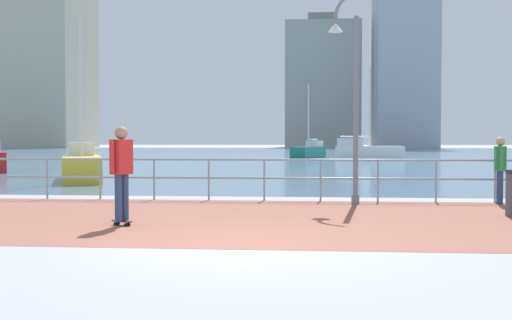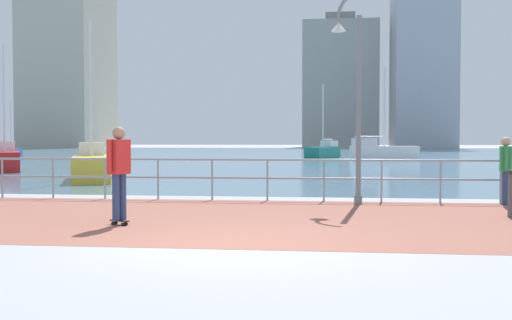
% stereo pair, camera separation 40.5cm
% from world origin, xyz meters
% --- Properties ---
extents(ground, '(220.00, 220.00, 0.00)m').
position_xyz_m(ground, '(0.00, 40.00, 0.00)').
color(ground, '#9E9EA3').
extents(brick_paving, '(28.00, 6.72, 0.01)m').
position_xyz_m(brick_paving, '(0.00, 2.75, 0.00)').
color(brick_paving, '#935647').
rests_on(brick_paving, ground).
extents(harbor_water, '(180.00, 88.00, 0.00)m').
position_xyz_m(harbor_water, '(0.00, 51.10, 0.00)').
color(harbor_water, slate).
rests_on(harbor_water, ground).
extents(waterfront_railing, '(25.25, 0.06, 1.05)m').
position_xyz_m(waterfront_railing, '(0.00, 6.10, 0.73)').
color(waterfront_railing, '#8C99A3').
rests_on(waterfront_railing, ground).
extents(lamppost, '(0.75, 0.54, 5.01)m').
position_xyz_m(lamppost, '(2.06, 5.59, 2.77)').
color(lamppost, slate).
rests_on(lamppost, ground).
extents(skateboarder, '(0.41, 0.53, 1.76)m').
position_xyz_m(skateboarder, '(-2.22, 1.53, 1.06)').
color(skateboarder, black).
rests_on(skateboarder, ground).
extents(bystander, '(0.30, 0.56, 1.59)m').
position_xyz_m(bystander, '(5.60, 5.75, 0.93)').
color(bystander, navy).
rests_on(bystander, ground).
extents(sailboat_white, '(4.93, 2.03, 6.73)m').
position_xyz_m(sailboat_white, '(5.50, 35.56, 0.64)').
color(sailboat_white, white).
rests_on(sailboat_white, ground).
extents(sailboat_yellow, '(2.92, 4.40, 5.95)m').
position_xyz_m(sailboat_yellow, '(1.31, 39.93, 0.57)').
color(sailboat_yellow, '#197266').
rests_on(sailboat_yellow, ground).
extents(sailboat_ivory, '(2.77, 4.43, 5.96)m').
position_xyz_m(sailboat_ivory, '(-7.20, 12.70, 0.57)').
color(sailboat_ivory, gold).
rests_on(sailboat_ivory, ground).
extents(tower_glass, '(12.64, 16.52, 37.09)m').
position_xyz_m(tower_glass, '(-45.33, 97.60, 17.71)').
color(tower_glass, '#B2AD99').
rests_on(tower_glass, ground).
extents(tower_slate, '(10.24, 11.26, 38.60)m').
position_xyz_m(tower_slate, '(18.16, 98.58, 18.47)').
color(tower_slate, '#A3A8B2').
rests_on(tower_slate, ground).
extents(tower_steel, '(13.56, 13.43, 24.80)m').
position_xyz_m(tower_steel, '(4.11, 105.86, 11.57)').
color(tower_steel, '#939993').
rests_on(tower_steel, ground).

